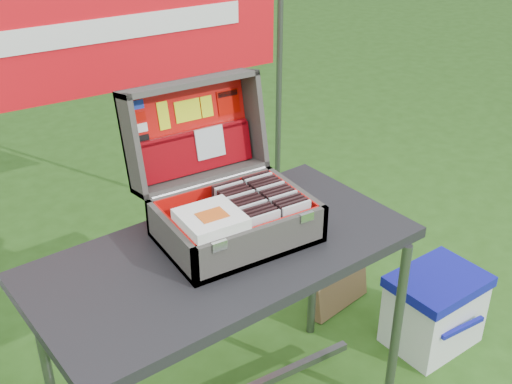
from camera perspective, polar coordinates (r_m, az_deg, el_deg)
table at (r=2.38m, az=-2.64°, el=-13.19°), size 1.34×0.77×0.80m
table_top at (r=2.14m, az=-2.86°, el=-5.56°), size 1.34×0.77×0.04m
table_leg_fr at (r=2.51m, az=12.37°, el=-11.98°), size 0.04×0.04×0.76m
table_leg_bl at (r=2.44m, az=-18.18°, el=-14.22°), size 0.04×0.04×0.76m
table_leg_br at (r=2.81m, az=5.16°, el=-6.29°), size 0.04×0.04×0.76m
suitcase at (r=2.12m, az=-2.65°, el=1.97°), size 0.50×0.52×0.47m
suitcase_base_bottom at (r=2.18m, az=-1.75°, el=-3.90°), size 0.50×0.36×0.02m
suitcase_base_wall_front at (r=2.03m, az=0.62°, el=-4.71°), size 0.50×0.02×0.13m
suitcase_base_wall_back at (r=2.28m, az=-3.89°, el=-0.75°), size 0.50×0.02×0.13m
suitcase_base_wall_left at (r=2.06m, az=-7.56°, el=-4.40°), size 0.02×0.36×0.13m
suitcase_base_wall_right at (r=2.26m, az=3.48°, el=-0.97°), size 0.02×0.36×0.13m
suitcase_liner_floor at (r=2.18m, az=-1.76°, el=-3.61°), size 0.46×0.32×0.01m
suitcase_latch_left at (r=1.92m, az=-3.27°, el=-4.79°), size 0.05×0.01×0.03m
suitcase_latch_right at (r=2.07m, az=4.53°, el=-2.23°), size 0.05×0.01×0.03m
suitcase_hinge at (r=2.26m, az=-4.07°, el=0.83°), size 0.45×0.02×0.02m
suitcase_lid_back at (r=2.32m, az=-6.04°, el=5.61°), size 0.50×0.09×0.35m
suitcase_lid_rim_far at (r=2.24m, az=-6.04°, el=9.60°), size 0.50×0.13×0.05m
suitcase_lid_rim_near at (r=2.31m, az=-4.85°, el=1.39°), size 0.50×0.13×0.05m
suitcase_lid_rim_left at (r=2.19m, az=-11.04°, el=4.07°), size 0.02×0.21×0.38m
suitcase_lid_rim_right at (r=2.38m, az=-0.24°, el=6.64°), size 0.02×0.21×0.38m
suitcase_lid_liner at (r=2.31m, az=-5.90°, el=5.57°), size 0.46×0.07×0.31m
suitcase_liner_wall_front at (r=2.03m, az=0.42°, el=-4.31°), size 0.46×0.01×0.11m
suitcase_liner_wall_back at (r=2.27m, az=-3.75°, el=-0.67°), size 0.46×0.01×0.11m
suitcase_liner_wall_left at (r=2.06m, az=-7.25°, el=-4.07°), size 0.01×0.32×0.11m
suitcase_liner_wall_right at (r=2.25m, az=3.22°, el=-0.84°), size 0.01×0.32×0.11m
suitcase_lid_pocket at (r=2.31m, az=-5.41°, el=3.54°), size 0.44×0.06×0.15m
suitcase_pocket_edge at (r=2.29m, az=-5.60°, el=5.23°), size 0.43×0.02×0.02m
suitcase_pocket_cd at (r=2.31m, az=-4.13°, el=4.41°), size 0.11×0.03×0.11m
lid_sticker_cc_a at (r=2.22m, az=-10.55°, el=7.62°), size 0.05×0.01×0.03m
lid_sticker_cc_b at (r=2.22m, az=-10.38°, el=6.62°), size 0.05×0.01×0.03m
lid_sticker_cc_c at (r=2.23m, az=-10.21°, el=5.62°), size 0.05×0.01×0.03m
lid_sticker_cc_d at (r=2.24m, az=-10.04°, el=4.63°), size 0.05×0.01×0.03m
lid_card_neon_tall at (r=2.26m, az=-8.22°, el=6.73°), size 0.04×0.02×0.10m
lid_card_neon_main at (r=2.29m, az=-6.08°, el=7.21°), size 0.10×0.02×0.07m
lid_card_neon_small at (r=2.32m, az=-4.40°, el=7.59°), size 0.04×0.02×0.07m
lid_sticker_band at (r=2.36m, az=-2.47°, el=8.01°), size 0.09×0.02×0.09m
lid_sticker_band_bar at (r=2.36m, az=-2.56°, el=8.72°), size 0.08×0.01×0.02m
cd_left_0 at (r=2.06m, az=0.84°, el=-3.49°), size 0.11×0.01×0.13m
cd_left_1 at (r=2.07m, az=0.55°, el=-3.25°), size 0.11×0.01×0.13m
cd_left_2 at (r=2.08m, az=0.26°, el=-3.01°), size 0.11×0.01×0.13m
cd_left_3 at (r=2.10m, az=-0.02°, el=-2.77°), size 0.11×0.01×0.13m
cd_left_4 at (r=2.11m, az=-0.30°, el=-2.53°), size 0.11×0.01×0.13m
cd_left_5 at (r=2.13m, az=-0.58°, el=-2.30°), size 0.11×0.01×0.13m
cd_left_6 at (r=2.14m, az=-0.85°, el=-2.07°), size 0.11×0.01×0.13m
cd_left_7 at (r=2.16m, az=-1.11°, el=-1.85°), size 0.11×0.01×0.13m
cd_left_8 at (r=2.17m, az=-1.38°, el=-1.63°), size 0.11×0.01×0.13m
cd_left_9 at (r=2.19m, az=-1.64°, el=-1.41°), size 0.11×0.01×0.13m
cd_left_10 at (r=2.20m, az=-1.89°, el=-1.19°), size 0.11×0.01×0.13m
cd_left_11 at (r=2.22m, az=-2.15°, el=-0.98°), size 0.11×0.01×0.13m
cd_left_12 at (r=2.23m, az=-2.40°, el=-0.77°), size 0.11×0.01×0.13m
cd_left_13 at (r=2.25m, az=-2.64°, el=-0.56°), size 0.11×0.01×0.13m
cd_right_0 at (r=2.11m, az=3.59°, el=-2.58°), size 0.11×0.01×0.13m
cd_right_1 at (r=2.13m, az=3.29°, el=-2.35°), size 0.11×0.01×0.13m
cd_right_2 at (r=2.14m, az=2.99°, el=-2.12°), size 0.11×0.01×0.13m
cd_right_3 at (r=2.16m, az=2.70°, el=-1.90°), size 0.11×0.01×0.13m
cd_right_4 at (r=2.17m, az=2.41°, el=-1.67°), size 0.11×0.01×0.13m
cd_right_5 at (r=2.18m, az=2.12°, el=-1.45°), size 0.11×0.01×0.13m
cd_right_6 at (r=2.20m, az=1.84°, el=-1.24°), size 0.11×0.01×0.13m
cd_right_7 at (r=2.21m, az=1.56°, el=-1.02°), size 0.11×0.01×0.13m
cd_right_8 at (r=2.23m, az=1.29°, el=-0.81°), size 0.11×0.01×0.13m
cd_right_9 at (r=2.24m, az=1.02°, el=-0.60°), size 0.11×0.01×0.13m
cd_right_10 at (r=2.25m, az=0.75°, el=-0.40°), size 0.11×0.01×0.13m
cd_right_11 at (r=2.27m, az=0.49°, el=-0.19°), size 0.11×0.01×0.13m
cd_right_12 at (r=2.28m, az=0.23°, el=0.01°), size 0.11×0.01×0.13m
cd_right_13 at (r=2.30m, az=-0.03°, el=0.21°), size 0.11×0.01×0.13m
songbook_0 at (r=2.01m, az=-4.03°, el=-2.76°), size 0.19×0.19×0.00m
songbook_1 at (r=2.01m, az=-4.04°, el=-2.63°), size 0.19×0.19×0.00m
songbook_2 at (r=2.01m, az=-4.04°, el=-2.51°), size 0.19×0.19×0.00m
songbook_3 at (r=2.01m, az=-4.04°, el=-2.39°), size 0.19×0.19×0.00m
songbook_4 at (r=2.00m, az=-4.05°, el=-2.27°), size 0.19×0.19×0.00m
songbook_5 at (r=2.00m, az=-4.05°, el=-2.14°), size 0.19×0.19×0.00m
songbook_6 at (r=2.00m, az=-4.06°, el=-2.02°), size 0.19×0.19×0.00m
songbook_graphic at (r=1.99m, az=-3.93°, el=-2.05°), size 0.09×0.07×0.00m
cooler at (r=2.98m, az=15.55°, el=-10.03°), size 0.42×0.34×0.35m
cooler_body at (r=2.99m, az=15.49°, el=-10.38°), size 0.40×0.32×0.30m
cooler_lid at (r=2.89m, az=15.94°, el=-7.66°), size 0.42×0.34×0.05m
cooler_handle at (r=2.89m, az=17.90°, el=-11.40°), size 0.24×0.02×0.02m
cardboard_box at (r=3.10m, az=7.33°, el=-7.18°), size 0.37×0.18×0.37m
banner_post_right at (r=3.35m, az=2.04°, el=8.77°), size 0.03×0.03×1.70m
banner at (r=2.85m, az=-12.56°, el=14.02°), size 1.60×0.02×0.55m
banner_text at (r=2.83m, az=-12.47°, el=13.98°), size 1.20×0.00×0.10m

